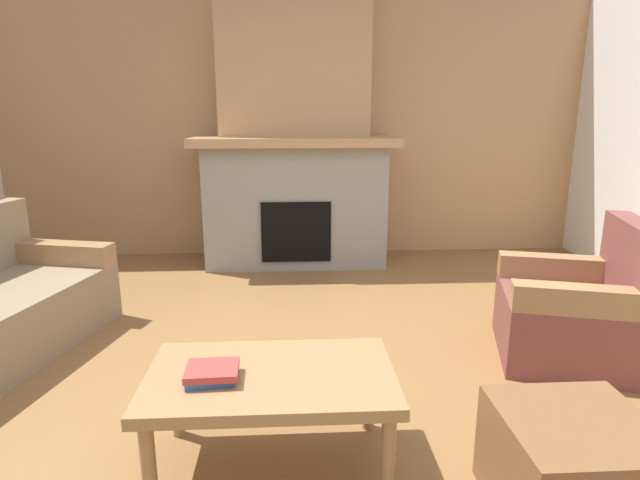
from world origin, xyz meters
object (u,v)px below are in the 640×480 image
coffee_table (271,385)px  fireplace (295,143)px  ottoman (572,470)px  armchair (577,312)px

coffee_table → fireplace: bearing=87.5°
coffee_table → ottoman: (1.09, -0.35, -0.18)m
armchair → ottoman: (-0.70, -1.24, -0.09)m
fireplace → armchair: size_ratio=2.87×
fireplace → ottoman: fireplace is taller
armchair → coffee_table: 2.00m
fireplace → ottoman: bearing=-74.7°
fireplace → ottoman: 3.73m
ottoman → fireplace: bearing=105.3°
fireplace → coffee_table: (-0.13, -3.12, -0.79)m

